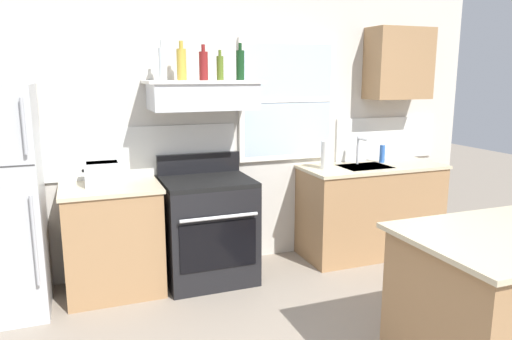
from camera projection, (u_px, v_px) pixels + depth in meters
The scene contains 15 objects.
back_wall at pixel (225, 123), 4.45m from camera, with size 5.40×0.11×2.70m.
counter_left_of_stove at pixel (113, 239), 3.96m from camera, with size 0.79×0.63×0.91m.
toaster at pixel (103, 173), 3.87m from camera, with size 0.30×0.20×0.19m.
stove_range at pixel (208, 229), 4.20m from camera, with size 0.76×0.69×1.09m.
range_hood_shelf at pixel (202, 95), 4.06m from camera, with size 0.96×0.52×0.24m.
bottle_clear_tall at pixel (163, 63), 3.92m from camera, with size 0.06×0.06×0.33m.
bottle_champagne_gold_foil at pixel (182, 64), 4.00m from camera, with size 0.08×0.08×0.32m.
bottle_red_label_wine at pixel (204, 65), 3.99m from camera, with size 0.07×0.07×0.29m.
bottle_olive_oil_square at pixel (220, 68), 4.06m from camera, with size 0.06×0.06×0.25m.
bottle_dark_green_wine at pixel (240, 65), 4.11m from camera, with size 0.07×0.07×0.31m.
counter_right_with_sink at pixel (370, 209), 4.82m from camera, with size 1.43×0.63×0.91m.
sink_faucet at pixel (359, 147), 4.75m from camera, with size 0.03×0.17×0.28m.
paper_towel_roll at pixel (327, 155), 4.53m from camera, with size 0.11×0.11×0.27m, color white.
dish_soap_bottle at pixel (382, 154), 4.87m from camera, with size 0.06×0.06×0.18m, color blue.
upper_cabinet_right at pixel (399, 64), 4.79m from camera, with size 0.64×0.32×0.70m.
Camera 1 is at (-1.28, -2.04, 1.79)m, focal length 33.56 mm.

